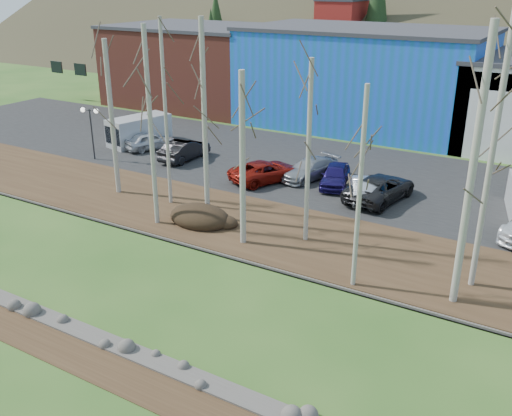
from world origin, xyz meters
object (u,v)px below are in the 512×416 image
Objects in this scene: car_1 at (184,150)px; car_4 at (335,175)px; car_5 at (364,188)px; car_9 at (267,171)px; car_3 at (310,169)px; car_2 at (264,171)px; van_grey at (137,131)px; car_8 at (185,150)px; car_0 at (150,141)px; street_lamp at (90,119)px; car_6 at (380,188)px.

car_1 is 11.46m from car_4.
car_5 reaches higher than car_9.
car_1 is 1.08× the size of car_4.
car_2 is at bearing -124.44° from car_3.
car_3 is 1.06× the size of car_5.
car_2 is 1.11× the size of car_5.
car_3 is 2.02m from car_4.
van_grey reaches higher than car_9.
car_4 is 11.41m from car_8.
car_9 is at bearing -176.78° from car_4.
car_9 is 13.17m from van_grey.
car_1 is (3.75, -0.74, 0.06)m from car_0.
car_3 is 4.63m from car_5.
street_lamp is at bearing -18.03° from car_5.
car_4 is 0.77× the size of van_grey.
car_3 is (13.23, 0.03, -0.01)m from car_0.
car_1 is at bearing -28.69° from car_5.
car_1 is 7.46m from car_9.
car_9 is (-4.07, -1.41, -0.03)m from car_4.
van_grey is at bearing 6.01° from car_0.
van_grey is at bearing -31.54° from car_5.
car_2 is (10.94, -1.81, -0.01)m from car_0.
car_0 is at bearing -11.88° from car_1.
car_9 is at bearing -121.99° from car_3.
van_grey reaches higher than car_5.
car_4 is at bearing -135.62° from car_2.
car_3 is at bearing 10.78° from van_grey.
van_grey reaches higher than car_8.
car_6 is (5.16, -1.35, 0.09)m from car_3.
car_0 is 15.21m from car_4.
car_2 is at bearing -0.97° from street_lamp.
car_4 is at bearing -178.99° from car_1.
car_9 is at bearing -164.91° from car_0.
street_lamp reaches higher than car_4.
car_6 is at bearing 177.03° from car_8.
car_8 is (3.80, -0.74, 0.06)m from car_0.
car_0 is at bearing 162.68° from car_4.
van_grey is (-1.81, 0.60, 0.41)m from car_0.
car_2 reaches higher than car_3.
car_9 is (-2.10, -1.83, 0.00)m from car_3.
car_1 is 1.00× the size of car_8.
car_5 is (2.33, -1.25, 0.01)m from car_4.
car_0 is 3.82m from car_1.
car_5 is 19.48m from van_grey.
street_lamp is at bearing 29.36° from car_8.
car_9 is at bearing -1.11° from street_lamp.
car_3 is 2.79m from car_9.
car_2 is 0.88× the size of car_6.
car_5 is 13.77m from car_8.
car_6 reaches higher than car_8.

